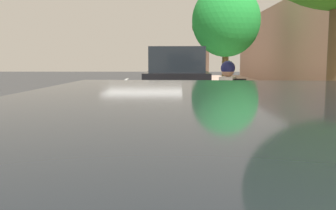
{
  "coord_description": "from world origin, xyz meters",
  "views": [
    {
      "loc": [
        1.0,
        -12.41,
        1.65
      ],
      "look_at": [
        0.9,
        -6.28,
        0.9
      ],
      "focal_mm": 41.23,
      "sensor_mm": 36.0,
      "label": 1
    }
  ],
  "objects": [
    {
      "name": "cyclist_with_backpack",
      "position": [
        1.94,
        -5.84,
        0.97
      ],
      "size": [
        0.49,
        0.59,
        1.6
      ],
      "color": "#C6B284",
      "rests_on": "ground"
    },
    {
      "name": "street_tree_corner",
      "position": [
        3.55,
        18.37,
        3.98
      ],
      "size": [
        2.35,
        2.35,
        4.82
      ],
      "color": "brown",
      "rests_on": "sidewalk"
    },
    {
      "name": "curb_edge",
      "position": [
        2.18,
        0.0,
        0.08
      ],
      "size": [
        0.16,
        42.76,
        0.15
      ],
      "primitive_type": "cube",
      "color": "gray",
      "rests_on": "ground"
    },
    {
      "name": "ground",
      "position": [
        0.0,
        0.0,
        0.0
      ],
      "size": [
        68.41,
        68.41,
        0.0
      ],
      "primitive_type": "plane",
      "color": "#323232"
    },
    {
      "name": "lane_stripe_centre",
      "position": [
        -2.73,
        -1.38,
        0.0
      ],
      "size": [
        0.14,
        40.0,
        0.01
      ],
      "color": "white",
      "rests_on": "ground"
    },
    {
      "name": "sidewalk",
      "position": [
        4.48,
        0.0,
        0.08
      ],
      "size": [
        4.45,
        42.76,
        0.15
      ],
      "primitive_type": "cube",
      "color": "tan",
      "rests_on": "ground"
    },
    {
      "name": "street_tree_far_end",
      "position": [
        3.55,
        7.05,
        3.48
      ],
      "size": [
        3.37,
        3.37,
        5.13
      ],
      "color": "brown",
      "rests_on": "sidewalk"
    },
    {
      "name": "parked_suv_black_mid",
      "position": [
        1.1,
        0.4,
        1.03
      ],
      "size": [
        2.03,
        4.73,
        1.99
      ],
      "color": "black",
      "rests_on": "ground"
    },
    {
      "name": "lane_stripe_bike_edge",
      "position": [
        0.71,
        0.0,
        0.0
      ],
      "size": [
        0.12,
        42.76,
        0.01
      ],
      "primitive_type": "cube",
      "color": "white",
      "rests_on": "ground"
    },
    {
      "name": "parked_sedan_silver_far",
      "position": [
        1.02,
        6.84,
        0.75
      ],
      "size": [
        1.92,
        4.44,
        1.52
      ],
      "color": "#B7BABF",
      "rests_on": "ground"
    },
    {
      "name": "parked_sedan_grey_farthest",
      "position": [
        1.11,
        13.68,
        0.75
      ],
      "size": [
        1.87,
        4.41,
        1.52
      ],
      "color": "slate",
      "rests_on": "ground"
    },
    {
      "name": "pedestrian_on_phone",
      "position": [
        4.36,
        12.56,
        1.03
      ],
      "size": [
        0.62,
        0.28,
        1.56
      ],
      "color": "black",
      "rests_on": "sidewalk"
    },
    {
      "name": "bicycle_at_curb",
      "position": [
        1.72,
        -5.38,
        0.36
      ],
      "size": [
        1.71,
        0.46,
        0.73
      ],
      "color": "black",
      "rests_on": "ground"
    }
  ]
}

